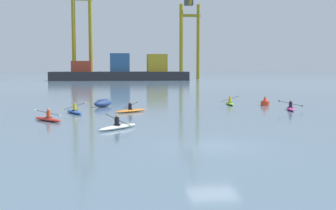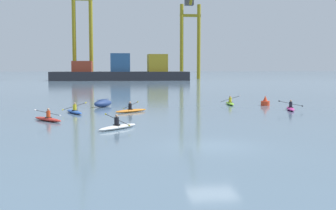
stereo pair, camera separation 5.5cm
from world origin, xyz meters
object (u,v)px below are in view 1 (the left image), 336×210
at_px(kayak_lime, 230,103).
at_px(kayak_red, 48,119).
at_px(gantry_crane_west, 82,17).
at_px(kayak_blue, 74,111).
at_px(container_barge, 122,72).
at_px(kayak_white, 118,126).
at_px(capsized_dinghy, 103,103).
at_px(channel_buoy, 265,102).
at_px(kayak_magenta, 290,108).
at_px(kayak_orange, 131,110).
at_px(gantry_crane_west_mid, 190,28).

distance_m(kayak_lime, kayak_red, 20.68).
relative_size(gantry_crane_west, kayak_blue, 11.52).
height_order(container_barge, gantry_crane_west, gantry_crane_west).
bearing_deg(container_barge, kayak_white, -90.91).
distance_m(container_barge, capsized_dinghy, 87.54).
distance_m(channel_buoy, kayak_magenta, 5.00).
relative_size(capsized_dinghy, kayak_magenta, 0.81).
relative_size(kayak_lime, kayak_orange, 1.12).
relative_size(kayak_magenta, kayak_white, 1.18).
bearing_deg(kayak_lime, gantry_crane_west, 103.48).
xyz_separation_m(gantry_crane_west, kayak_red, (5.38, -104.81, -19.13)).
bearing_deg(channel_buoy, container_barge, 98.77).
xyz_separation_m(kayak_lime, kayak_red, (-16.89, -11.94, 0.00)).
relative_size(gantry_crane_west, kayak_magenta, 11.23).
height_order(gantry_crane_west, gantry_crane_west_mid, gantry_crane_west).
distance_m(kayak_lime, kayak_blue, 16.90).
height_order(capsized_dinghy, kayak_orange, kayak_orange).
distance_m(channel_buoy, kayak_red, 22.86).
xyz_separation_m(capsized_dinghy, kayak_blue, (-2.25, -5.82, -0.18)).
bearing_deg(capsized_dinghy, gantry_crane_west_mid, 75.50).
distance_m(gantry_crane_west_mid, kayak_orange, 110.75).
relative_size(gantry_crane_west, kayak_red, 12.88).
height_order(capsized_dinghy, kayak_blue, kayak_blue).
distance_m(capsized_dinghy, kayak_blue, 6.24).
distance_m(gantry_crane_west, kayak_red, 106.68).
xyz_separation_m(gantry_crane_west, kayak_white, (10.45, -109.53, -19.13)).
height_order(kayak_red, kayak_blue, kayak_red).
bearing_deg(kayak_white, gantry_crane_west, 95.45).
distance_m(kayak_red, kayak_orange, 8.34).
bearing_deg(kayak_blue, kayak_white, -69.66).
bearing_deg(capsized_dinghy, gantry_crane_west, 95.51).
relative_size(kayak_lime, kayak_red, 1.15).
bearing_deg(kayak_white, kayak_red, 137.08).
height_order(channel_buoy, kayak_red, channel_buoy).
xyz_separation_m(container_barge, capsized_dinghy, (-3.03, -87.46, -2.23)).
bearing_deg(kayak_white, container_barge, 89.09).
bearing_deg(kayak_orange, gantry_crane_west, 96.68).
distance_m(capsized_dinghy, kayak_white, 15.73).
bearing_deg(gantry_crane_west_mid, kayak_orange, -102.48).
relative_size(kayak_magenta, kayak_orange, 1.12).
bearing_deg(channel_buoy, kayak_red, -152.39).
relative_size(capsized_dinghy, kayak_blue, 0.83).
height_order(container_barge, kayak_blue, container_barge).
xyz_separation_m(kayak_red, kayak_white, (5.07, -4.72, 0.00)).
bearing_deg(kayak_orange, gantry_crane_west_mid, 77.52).
distance_m(channel_buoy, kayak_lime, 3.63).
bearing_deg(channel_buoy, kayak_white, -134.76).
relative_size(kayak_magenta, kayak_blue, 1.03).
bearing_deg(capsized_dinghy, kayak_red, -108.55).
bearing_deg(gantry_crane_west, container_barge, -27.88).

